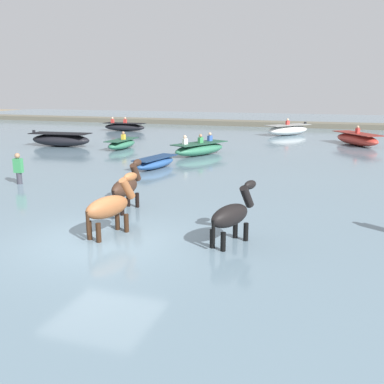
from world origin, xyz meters
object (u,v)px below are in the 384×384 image
Objects in this scene: horse_flank_chestnut at (110,208)px; boat_far_inshore at (288,130)px; boat_distant_east at (124,127)px; boat_near_starboard at (61,140)px; boat_mid_outer at (122,144)px; boat_near_port at (200,149)px; person_spectator_far at (19,173)px; horse_trailing_dark_bay at (126,188)px; boat_mid_channel at (357,139)px; boat_far_offshore at (155,163)px; horse_lead_black at (232,217)px.

horse_flank_chestnut is 0.49× the size of boat_far_inshore.
boat_far_inshore is at bearing 4.32° from boat_distant_east.
boat_mid_outer is (4.18, 0.15, -0.12)m from boat_near_starboard.
person_spectator_far is (-4.39, -9.15, 0.08)m from boat_near_port.
boat_mid_outer is 0.78× the size of boat_distant_east.
boat_far_inshore is at bearing 86.30° from horse_flank_chestnut.
horse_trailing_dark_bay is 19.72m from boat_mid_channel.
boat_distant_east reaches higher than boat_near_port.
boat_distant_east reaches higher than boat_mid_outer.
horse_flank_chestnut is at bearing -34.10° from person_spectator_far.
boat_mid_outer is at bearing -155.10° from boat_mid_channel.
boat_mid_outer is 10.11m from person_spectator_far.
horse_trailing_dark_bay is at bearing -74.26° from boat_far_offshore.
horse_lead_black is at bearing -58.09° from boat_distant_east.
boat_far_inshore is (4.18, 16.43, 0.15)m from boat_far_offshore.
horse_lead_black is 0.66× the size of boat_far_offshore.
horse_lead_black is 0.64× the size of boat_mid_outer.
boat_mid_channel is (4.87, -4.76, -0.02)m from boat_far_inshore.
boat_mid_channel is 20.71m from person_spectator_far.
horse_trailing_dark_bay is 13.67m from boat_mid_outer.
boat_mid_channel is (8.32, 7.20, 0.04)m from boat_near_port.
horse_flank_chestnut reaches higher than horse_lead_black.
horse_lead_black is 0.97× the size of horse_flank_chestnut.
boat_distant_east is 2.26× the size of person_spectator_far.
horse_trailing_dark_bay reaches higher than horse_lead_black.
horse_trailing_dark_bay reaches higher than boat_mid_channel.
horse_flank_chestnut is 0.48× the size of boat_mid_channel.
boat_far_inshore is 2.41× the size of person_spectator_far.
boat_near_port is 1.01× the size of boat_distant_east.
boat_near_port is 10.15m from person_spectator_far.
horse_trailing_dark_bay reaches higher than boat_distant_east.
boat_mid_channel is at bearing 19.95° from boat_near_starboard.
boat_near_starboard is at bearing 128.39° from horse_flank_chestnut.
boat_mid_channel reaches higher than boat_near_port.
boat_mid_outer is (-10.02, 13.93, -0.37)m from horse_lead_black.
person_spectator_far is (-7.84, -21.12, 0.03)m from boat_far_inshore.
horse_flank_chestnut is at bearing -74.04° from boat_far_offshore.
horse_lead_black reaches higher than boat_far_inshore.
boat_far_inshore is at bearing 135.67° from boat_mid_channel.
boat_far_offshore is at bearing -31.20° from boat_near_starboard.
boat_near_starboard is 17.02m from boat_far_inshore.
boat_near_port is at bearing 64.37° from person_spectator_far.
boat_far_offshore is at bearing -58.71° from boat_distant_east.
boat_near_port is at bearing -4.72° from boat_near_starboard.
horse_flank_chestnut reaches higher than boat_near_port.
boat_far_offshore is 10.12m from boat_near_starboard.
horse_trailing_dark_bay is at bearing -63.03° from boat_distant_east.
boat_mid_outer is (-5.20, 0.92, -0.06)m from boat_near_port.
boat_far_inshore is at bearing 69.64° from person_spectator_far.
boat_distant_east is at bearing 116.04° from boat_mid_outer.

